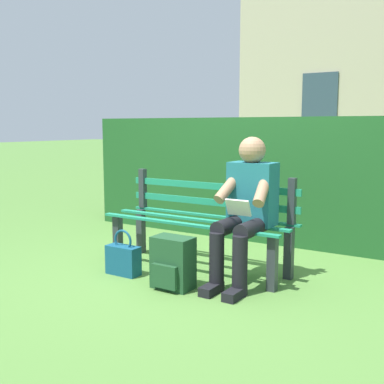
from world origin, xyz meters
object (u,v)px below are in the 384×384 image
(backpack, at_px, (173,263))
(handbag, at_px, (123,259))
(person_seated, at_px, (246,206))
(park_bench, at_px, (202,221))

(backpack, distance_m, handbag, 0.57)
(person_seated, bearing_deg, park_bench, -18.38)
(park_bench, height_order, person_seated, person_seated)
(backpack, height_order, handbag, backpack)
(park_bench, distance_m, handbag, 0.77)
(park_bench, bearing_deg, backpack, 98.78)
(person_seated, relative_size, backpack, 2.88)
(park_bench, relative_size, person_seated, 1.45)
(person_seated, distance_m, backpack, 0.74)
(backpack, bearing_deg, park_bench, -81.22)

